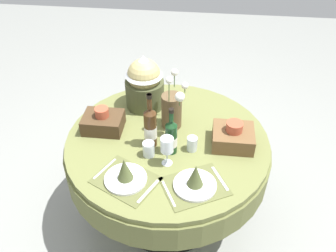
{
  "coord_description": "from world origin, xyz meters",
  "views": [
    {
      "loc": [
        0.2,
        -1.74,
        2.26
      ],
      "look_at": [
        0.0,
        0.03,
        0.82
      ],
      "focal_mm": 38.83,
      "sensor_mm": 36.0,
      "label": 1
    }
  ],
  "objects_px": {
    "dining_table": "(167,155)",
    "place_setting_left": "(125,174)",
    "tumbler_near_left": "(149,149)",
    "gift_tub_back_left": "(144,80)",
    "place_setting_right": "(195,181)",
    "woven_basket_side_left": "(103,122)",
    "wine_bottle_left": "(171,137)",
    "flower_vase": "(172,108)",
    "wine_bottle_centre": "(150,127)",
    "tumbler_near_right": "(192,144)",
    "wine_glass_right": "(167,145)",
    "woven_basket_side_right": "(233,137)"
  },
  "relations": [
    {
      "from": "dining_table",
      "to": "place_setting_left",
      "type": "bearing_deg",
      "value": -116.84
    },
    {
      "from": "tumbler_near_left",
      "to": "gift_tub_back_left",
      "type": "relative_size",
      "value": 0.24
    },
    {
      "from": "place_setting_right",
      "to": "tumbler_near_left",
      "type": "xyz_separation_m",
      "value": [
        -0.29,
        0.22,
        0.0
      ]
    },
    {
      "from": "place_setting_left",
      "to": "gift_tub_back_left",
      "type": "relative_size",
      "value": 1.07
    },
    {
      "from": "place_setting_left",
      "to": "woven_basket_side_left",
      "type": "height_order",
      "value": "woven_basket_side_left"
    },
    {
      "from": "gift_tub_back_left",
      "to": "wine_bottle_left",
      "type": "bearing_deg",
      "value": -63.19
    },
    {
      "from": "flower_vase",
      "to": "gift_tub_back_left",
      "type": "bearing_deg",
      "value": 135.22
    },
    {
      "from": "wine_bottle_left",
      "to": "tumbler_near_left",
      "type": "height_order",
      "value": "wine_bottle_left"
    },
    {
      "from": "wine_bottle_left",
      "to": "flower_vase",
      "type": "bearing_deg",
      "value": 94.66
    },
    {
      "from": "wine_bottle_left",
      "to": "wine_bottle_centre",
      "type": "relative_size",
      "value": 0.86
    },
    {
      "from": "tumbler_near_right",
      "to": "gift_tub_back_left",
      "type": "xyz_separation_m",
      "value": [
        -0.36,
        0.44,
        0.16
      ]
    },
    {
      "from": "wine_bottle_left",
      "to": "wine_glass_right",
      "type": "distance_m",
      "value": 0.11
    },
    {
      "from": "place_setting_right",
      "to": "wine_glass_right",
      "type": "height_order",
      "value": "wine_glass_right"
    },
    {
      "from": "flower_vase",
      "to": "woven_basket_side_left",
      "type": "xyz_separation_m",
      "value": [
        -0.44,
        -0.09,
        -0.08
      ]
    },
    {
      "from": "wine_bottle_centre",
      "to": "woven_basket_side_right",
      "type": "relative_size",
      "value": 1.48
    },
    {
      "from": "wine_bottle_left",
      "to": "wine_bottle_centre",
      "type": "bearing_deg",
      "value": 158.64
    },
    {
      "from": "wine_bottle_left",
      "to": "place_setting_left",
      "type": "bearing_deg",
      "value": -130.41
    },
    {
      "from": "place_setting_right",
      "to": "woven_basket_side_right",
      "type": "distance_m",
      "value": 0.43
    },
    {
      "from": "dining_table",
      "to": "tumbler_near_left",
      "type": "xyz_separation_m",
      "value": [
        -0.09,
        -0.16,
        0.19
      ]
    },
    {
      "from": "wine_bottle_left",
      "to": "wine_glass_right",
      "type": "xyz_separation_m",
      "value": [
        -0.01,
        -0.11,
        0.02
      ]
    },
    {
      "from": "woven_basket_side_left",
      "to": "flower_vase",
      "type": "bearing_deg",
      "value": 11.01
    },
    {
      "from": "wine_bottle_centre",
      "to": "gift_tub_back_left",
      "type": "height_order",
      "value": "gift_tub_back_left"
    },
    {
      "from": "tumbler_near_right",
      "to": "place_setting_right",
      "type": "bearing_deg",
      "value": -83.24
    },
    {
      "from": "dining_table",
      "to": "tumbler_near_left",
      "type": "height_order",
      "value": "tumbler_near_left"
    },
    {
      "from": "place_setting_right",
      "to": "gift_tub_back_left",
      "type": "xyz_separation_m",
      "value": [
        -0.4,
        0.74,
        0.16
      ]
    },
    {
      "from": "place_setting_left",
      "to": "woven_basket_side_right",
      "type": "height_order",
      "value": "woven_basket_side_right"
    },
    {
      "from": "wine_bottle_centre",
      "to": "tumbler_near_left",
      "type": "relative_size",
      "value": 3.94
    },
    {
      "from": "place_setting_left",
      "to": "tumbler_near_left",
      "type": "xyz_separation_m",
      "value": [
        0.1,
        0.22,
        0.0
      ]
    },
    {
      "from": "place_setting_left",
      "to": "wine_bottle_left",
      "type": "distance_m",
      "value": 0.36
    },
    {
      "from": "woven_basket_side_right",
      "to": "woven_basket_side_left",
      "type": "bearing_deg",
      "value": 175.91
    },
    {
      "from": "tumbler_near_right",
      "to": "woven_basket_side_left",
      "type": "xyz_separation_m",
      "value": [
        -0.59,
        0.14,
        0.01
      ]
    },
    {
      "from": "place_setting_left",
      "to": "gift_tub_back_left",
      "type": "xyz_separation_m",
      "value": [
        -0.01,
        0.73,
        0.16
      ]
    },
    {
      "from": "wine_bottle_left",
      "to": "tumbler_near_right",
      "type": "height_order",
      "value": "wine_bottle_left"
    },
    {
      "from": "tumbler_near_right",
      "to": "wine_bottle_centre",
      "type": "bearing_deg",
      "value": 175.43
    },
    {
      "from": "wine_bottle_centre",
      "to": "tumbler_near_right",
      "type": "bearing_deg",
      "value": -4.57
    },
    {
      "from": "wine_bottle_left",
      "to": "woven_basket_side_right",
      "type": "bearing_deg",
      "value": 16.0
    },
    {
      "from": "woven_basket_side_right",
      "to": "place_setting_left",
      "type": "bearing_deg",
      "value": -148.09
    },
    {
      "from": "place_setting_right",
      "to": "wine_glass_right",
      "type": "bearing_deg",
      "value": 136.72
    },
    {
      "from": "wine_glass_right",
      "to": "tumbler_near_left",
      "type": "distance_m",
      "value": 0.16
    },
    {
      "from": "wine_bottle_centre",
      "to": "wine_glass_right",
      "type": "bearing_deg",
      "value": -52.68
    },
    {
      "from": "place_setting_right",
      "to": "tumbler_near_left",
      "type": "bearing_deg",
      "value": 142.73
    },
    {
      "from": "dining_table",
      "to": "tumbler_near_right",
      "type": "height_order",
      "value": "tumbler_near_right"
    },
    {
      "from": "flower_vase",
      "to": "tumbler_near_left",
      "type": "xyz_separation_m",
      "value": [
        -0.11,
        -0.3,
        -0.09
      ]
    },
    {
      "from": "dining_table",
      "to": "place_setting_right",
      "type": "bearing_deg",
      "value": -62.7
    },
    {
      "from": "dining_table",
      "to": "woven_basket_side_left",
      "type": "xyz_separation_m",
      "value": [
        -0.43,
        0.05,
        0.2
      ]
    },
    {
      "from": "wine_bottle_left",
      "to": "tumbler_near_right",
      "type": "bearing_deg",
      "value": 13.95
    },
    {
      "from": "tumbler_near_right",
      "to": "woven_basket_side_right",
      "type": "distance_m",
      "value": 0.26
    },
    {
      "from": "place_setting_left",
      "to": "gift_tub_back_left",
      "type": "bearing_deg",
      "value": 90.66
    },
    {
      "from": "place_setting_right",
      "to": "wine_bottle_left",
      "type": "height_order",
      "value": "wine_bottle_left"
    },
    {
      "from": "wine_bottle_centre",
      "to": "dining_table",
      "type": "bearing_deg",
      "value": 31.89
    }
  ]
}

